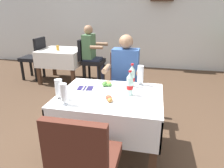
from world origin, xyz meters
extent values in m
plane|color=#473323|center=(0.00, 0.00, 0.00)|extent=(11.00, 11.00, 0.00)
cube|color=silver|center=(0.00, 3.82, 1.37)|extent=(11.00, 0.12, 2.74)
cube|color=white|center=(-0.04, -0.02, 0.72)|extent=(1.09, 0.87, 0.02)
cube|color=white|center=(-0.04, -0.45, 0.55)|extent=(1.09, 0.02, 0.32)
cube|color=white|center=(-0.04, 0.40, 0.55)|extent=(1.09, 0.02, 0.32)
cube|color=white|center=(-0.58, -0.02, 0.55)|extent=(0.02, 0.87, 0.32)
cube|color=white|center=(0.50, -0.02, 0.55)|extent=(0.02, 0.87, 0.32)
cube|color=#472D1E|center=(-0.52, -0.40, 0.35)|extent=(0.07, 0.07, 0.71)
cube|color=#472D1E|center=(0.45, -0.40, 0.35)|extent=(0.07, 0.07, 0.71)
cube|color=#472D1E|center=(-0.52, 0.35, 0.35)|extent=(0.07, 0.07, 0.71)
cube|color=#472D1E|center=(0.45, 0.35, 0.35)|extent=(0.07, 0.07, 0.71)
cube|color=#4C2319|center=(-0.04, 0.71, 0.49)|extent=(0.44, 0.44, 0.08)
cube|color=#4C2319|center=(-0.04, 0.96, 0.75)|extent=(0.42, 0.06, 0.44)
cube|color=black|center=(-0.21, 0.54, 0.23)|extent=(0.04, 0.04, 0.45)
cube|color=black|center=(0.13, 0.54, 0.23)|extent=(0.04, 0.04, 0.45)
cube|color=black|center=(-0.21, 0.88, 0.23)|extent=(0.04, 0.04, 0.45)
cube|color=black|center=(0.13, 0.88, 0.23)|extent=(0.04, 0.04, 0.45)
cube|color=#4C2319|center=(-0.04, -0.76, 0.49)|extent=(0.44, 0.44, 0.08)
cube|color=#4C2319|center=(-0.04, -1.01, 0.75)|extent=(0.42, 0.06, 0.44)
cube|color=black|center=(-0.21, -0.59, 0.23)|extent=(0.04, 0.04, 0.45)
cylinder|color=#282D42|center=(-0.07, 0.51, 0.23)|extent=(0.10, 0.10, 0.45)
cylinder|color=#282D42|center=(0.09, 0.51, 0.23)|extent=(0.10, 0.10, 0.45)
cube|color=#282D42|center=(0.01, 0.67, 0.51)|extent=(0.34, 0.36, 0.12)
cube|color=#385B9E|center=(0.01, 0.75, 0.82)|extent=(0.36, 0.20, 0.50)
sphere|color=#997051|center=(0.01, 0.75, 1.17)|extent=(0.19, 0.19, 0.19)
cylinder|color=#997051|center=(-0.21, 0.52, 0.85)|extent=(0.07, 0.26, 0.07)
cylinder|color=#997051|center=(0.22, 0.52, 0.85)|extent=(0.07, 0.26, 0.07)
cube|color=white|center=(0.01, -0.22, 0.73)|extent=(0.26, 0.26, 0.01)
ellipsoid|color=#C14C33|center=(-0.01, -0.20, 0.77)|extent=(0.09, 0.09, 0.06)
ellipsoid|color=#B77A38|center=(0.01, -0.23, 0.76)|extent=(0.05, 0.07, 0.04)
cube|color=white|center=(-0.11, 0.16, 0.73)|extent=(0.23, 0.23, 0.01)
ellipsoid|color=#4C8E38|center=(-0.15, 0.18, 0.77)|extent=(0.06, 0.10, 0.05)
ellipsoid|color=#4C8E38|center=(-0.11, 0.19, 0.76)|extent=(0.11, 0.10, 0.04)
ellipsoid|color=gold|center=(-0.11, 0.21, 0.77)|extent=(0.10, 0.09, 0.05)
cylinder|color=white|center=(-0.51, -0.23, 0.73)|extent=(0.07, 0.07, 0.01)
cylinder|color=white|center=(-0.51, -0.23, 0.75)|extent=(0.02, 0.02, 0.03)
cylinder|color=white|center=(-0.51, -0.23, 0.85)|extent=(0.07, 0.07, 0.17)
cylinder|color=black|center=(-0.51, -0.23, 0.83)|extent=(0.07, 0.07, 0.12)
cylinder|color=white|center=(-0.40, -0.35, 0.73)|extent=(0.07, 0.07, 0.01)
cylinder|color=white|center=(-0.40, -0.35, 0.75)|extent=(0.02, 0.02, 0.03)
cylinder|color=white|center=(-0.40, -0.35, 0.85)|extent=(0.07, 0.07, 0.17)
cylinder|color=#C68928|center=(-0.40, -0.35, 0.79)|extent=(0.06, 0.06, 0.06)
cylinder|color=white|center=(0.25, 0.33, 0.73)|extent=(0.07, 0.07, 0.01)
cylinder|color=white|center=(0.25, 0.33, 0.75)|extent=(0.02, 0.02, 0.03)
cylinder|color=white|center=(0.25, 0.33, 0.86)|extent=(0.07, 0.07, 0.20)
cylinder|color=gold|center=(0.25, 0.33, 0.81)|extent=(0.07, 0.07, 0.09)
cylinder|color=silver|center=(0.15, 0.26, 0.83)|extent=(0.07, 0.07, 0.20)
cylinder|color=red|center=(0.15, 0.26, 0.82)|extent=(0.07, 0.07, 0.04)
cone|color=silver|center=(0.15, 0.26, 0.95)|extent=(0.06, 0.06, 0.05)
cylinder|color=red|center=(0.15, 0.26, 0.99)|extent=(0.03, 0.03, 0.02)
cylinder|color=silver|center=(0.16, 0.01, 0.82)|extent=(0.07, 0.07, 0.19)
cylinder|color=red|center=(0.16, 0.01, 0.81)|extent=(0.07, 0.07, 0.04)
cone|color=silver|center=(0.16, 0.01, 0.95)|extent=(0.06, 0.06, 0.05)
cylinder|color=red|center=(0.16, 0.01, 0.98)|extent=(0.03, 0.03, 0.02)
cube|color=#231E4C|center=(-0.35, 0.08, 0.73)|extent=(0.18, 0.15, 0.01)
cube|color=silver|center=(-0.37, 0.08, 0.74)|extent=(0.03, 0.19, 0.01)
cube|color=silver|center=(-0.33, 0.09, 0.74)|extent=(0.03, 0.19, 0.01)
cube|color=white|center=(-1.65, 2.20, 0.72)|extent=(0.91, 0.81, 0.02)
cube|color=white|center=(-1.65, 1.80, 0.55)|extent=(0.91, 0.02, 0.32)
cube|color=white|center=(-1.65, 2.60, 0.55)|extent=(0.91, 0.02, 0.32)
cube|color=white|center=(-2.10, 2.20, 0.55)|extent=(0.02, 0.81, 0.32)
cube|color=white|center=(-1.21, 2.20, 0.55)|extent=(0.02, 0.81, 0.32)
cube|color=#472D1E|center=(-2.05, 1.85, 0.35)|extent=(0.07, 0.07, 0.71)
cube|color=#472D1E|center=(-1.26, 1.85, 0.35)|extent=(0.07, 0.07, 0.71)
cube|color=#472D1E|center=(-2.05, 2.55, 0.35)|extent=(0.07, 0.07, 0.71)
cube|color=#472D1E|center=(-1.26, 2.55, 0.35)|extent=(0.07, 0.07, 0.71)
cube|color=black|center=(-2.41, 2.20, 0.49)|extent=(0.44, 0.44, 0.08)
cube|color=black|center=(-2.16, 2.20, 0.75)|extent=(0.06, 0.42, 0.44)
cube|color=black|center=(-2.58, 2.37, 0.23)|extent=(0.04, 0.04, 0.45)
cube|color=black|center=(-2.58, 2.03, 0.23)|extent=(0.04, 0.04, 0.45)
cube|color=black|center=(-2.24, 2.37, 0.23)|extent=(0.04, 0.04, 0.45)
cube|color=black|center=(-2.24, 2.03, 0.23)|extent=(0.04, 0.04, 0.45)
cube|color=black|center=(-0.90, 2.20, 0.49)|extent=(0.44, 0.44, 0.08)
cube|color=black|center=(-1.15, 2.20, 0.75)|extent=(0.06, 0.42, 0.44)
cube|color=black|center=(-0.73, 2.03, 0.23)|extent=(0.04, 0.04, 0.45)
cube|color=black|center=(-0.73, 2.37, 0.23)|extent=(0.04, 0.04, 0.45)
cube|color=black|center=(-1.07, 2.03, 0.23)|extent=(0.04, 0.04, 0.45)
cube|color=black|center=(-1.07, 2.37, 0.23)|extent=(0.04, 0.04, 0.45)
cylinder|color=#282D42|center=(-0.76, 2.12, 0.23)|extent=(0.10, 0.10, 0.45)
cylinder|color=#282D42|center=(-0.76, 2.28, 0.23)|extent=(0.10, 0.10, 0.45)
cube|color=#282D42|center=(-0.92, 2.20, 0.51)|extent=(0.36, 0.34, 0.12)
cube|color=#4C754C|center=(-1.00, 2.20, 0.82)|extent=(0.20, 0.36, 0.50)
sphere|color=#997051|center=(-1.00, 2.20, 1.17)|extent=(0.19, 0.19, 0.19)
cylinder|color=#997051|center=(-0.77, 1.98, 0.85)|extent=(0.26, 0.07, 0.07)
cylinder|color=#997051|center=(-0.77, 2.41, 0.85)|extent=(0.26, 0.07, 0.07)
cylinder|color=#C68928|center=(-1.67, 2.08, 0.78)|extent=(0.06, 0.06, 0.11)
camera|label=1|loc=(0.40, -1.95, 1.58)|focal=32.68mm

